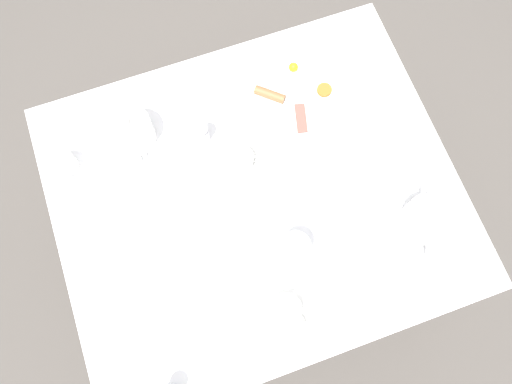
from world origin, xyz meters
TOP-DOWN VIEW (x-y plane):
  - ground_plane at (0.00, 0.00)m, footprint 8.00×8.00m
  - table at (0.00, 0.00)m, footprint 0.95×1.12m
  - breakfast_plate at (-0.25, 0.22)m, footprint 0.32×0.32m
  - teapot_near at (-0.28, -0.27)m, footprint 0.21×0.12m
  - teapot_far at (0.23, 0.39)m, footprint 0.20×0.12m
  - teacup_with_saucer_left at (-0.10, -0.01)m, footprint 0.15×0.15m
  - teacup_with_saucer_right at (0.33, -0.03)m, footprint 0.15×0.15m
  - water_glass_tall at (0.19, 0.04)m, footprint 0.08×0.08m
  - creamer_jug at (-0.26, -0.48)m, footprint 0.08×0.06m
  - salt_grinder at (-0.21, -0.09)m, footprint 0.05×0.05m
  - napkin_folded at (0.07, -0.15)m, footprint 0.13×0.16m
  - fork_by_plate at (-0.01, -0.39)m, footprint 0.12×0.13m
  - knife_by_plate at (0.04, 0.15)m, footprint 0.15×0.19m
  - spoon_for_tea at (-0.07, 0.45)m, footprint 0.10×0.15m

SIDE VIEW (x-z plane):
  - ground_plane at x=0.00m, z-range 0.00..0.00m
  - table at x=0.00m, z-range 0.31..1.07m
  - fork_by_plate at x=-0.01m, z-range 0.76..0.76m
  - knife_by_plate at x=0.04m, z-range 0.76..0.76m
  - spoon_for_tea at x=-0.07m, z-range 0.76..0.76m
  - napkin_folded at x=0.07m, z-range 0.76..0.77m
  - breakfast_plate at x=-0.25m, z-range 0.75..0.79m
  - teacup_with_saucer_right at x=0.33m, z-range 0.75..0.81m
  - teacup_with_saucer_left at x=-0.10m, z-range 0.76..0.81m
  - creamer_jug at x=-0.26m, z-range 0.76..0.82m
  - teapot_near at x=-0.28m, z-range 0.75..0.87m
  - teapot_far at x=0.23m, z-range 0.75..0.87m
  - salt_grinder at x=-0.21m, z-range 0.76..0.86m
  - water_glass_tall at x=0.19m, z-range 0.76..0.87m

